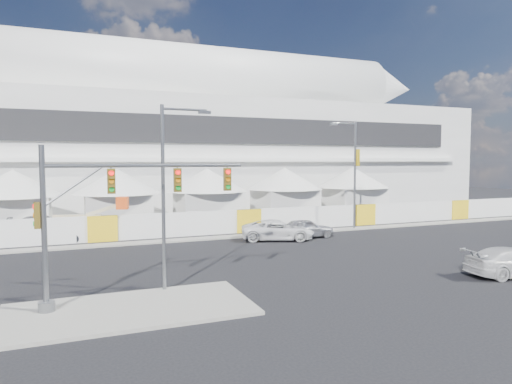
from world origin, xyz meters
name	(u,v)px	position (x,y,z in m)	size (l,w,h in m)	color
ground	(241,279)	(0.00, 0.00, 0.00)	(160.00, 160.00, 0.00)	black
median_island	(130,310)	(-6.00, -3.00, 0.07)	(10.00, 5.00, 0.15)	gray
far_curb	(395,226)	(20.00, 12.50, 0.06)	(80.00, 1.20, 0.12)	gray
stadium	(198,138)	(8.71, 41.50, 9.45)	(80.00, 24.80, 21.98)	silver
tent_row	(164,191)	(0.50, 24.00, 3.15)	(53.40, 8.40, 5.40)	white
hoarding_fence	(248,221)	(6.00, 14.50, 1.00)	(70.00, 0.25, 2.00)	white
scaffold_tower	(431,162)	(46.00, 36.00, 6.00)	(4.40, 4.40, 12.00)	#595B60
sedan_silver	(306,228)	(9.35, 10.21, 0.76)	(4.47, 1.80, 1.52)	#AFB0B4
pickup_curb	(278,230)	(6.75, 10.06, 0.79)	(5.65, 2.61, 1.57)	white
lot_car_a	(359,213)	(19.50, 17.65, 0.71)	(4.30, 1.50, 1.42)	silver
lot_car_c	(45,225)	(-10.28, 19.61, 0.81)	(5.55, 2.26, 1.61)	#AEAFB3
traffic_mast	(95,217)	(-7.22, -2.19, 3.89)	(8.69, 0.65, 6.69)	slate
streetlight_median	(168,184)	(-3.92, -0.80, 5.12)	(2.39, 0.24, 8.65)	slate
streetlight_curb	(353,167)	(15.25, 12.50, 5.62)	(2.87, 0.65, 9.70)	slate
boom_lift	(71,229)	(-8.22, 15.67, 0.91)	(6.88, 2.35, 3.39)	#F55017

